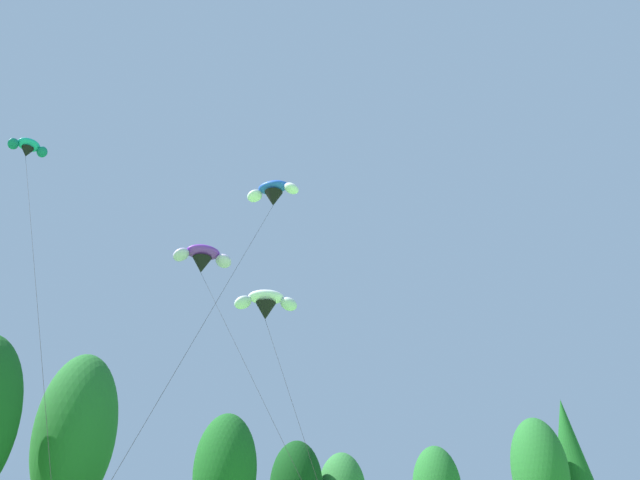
{
  "coord_description": "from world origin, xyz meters",
  "views": [
    {
      "loc": [
        -5.06,
        1.68,
        2.42
      ],
      "look_at": [
        2.77,
        21.69,
        13.07
      ],
      "focal_mm": 32.91,
      "sensor_mm": 36.0,
      "label": 1
    }
  ],
  "objects_px": {
    "parafoil_kite_high_teal": "(28,148)",
    "parafoil_kite_low_purple": "(202,258)",
    "parafoil_kite_mid_white": "(266,304)",
    "parafoil_kite_far_blue_white": "(273,193)"
  },
  "relations": [
    {
      "from": "parafoil_kite_low_purple",
      "to": "parafoil_kite_far_blue_white",
      "type": "bearing_deg",
      "value": -61.24
    },
    {
      "from": "parafoil_kite_mid_white",
      "to": "parafoil_kite_far_blue_white",
      "type": "relative_size",
      "value": 0.67
    },
    {
      "from": "parafoil_kite_high_teal",
      "to": "parafoil_kite_low_purple",
      "type": "xyz_separation_m",
      "value": [
        10.74,
        -2.21,
        -6.45
      ]
    },
    {
      "from": "parafoil_kite_high_teal",
      "to": "parafoil_kite_low_purple",
      "type": "bearing_deg",
      "value": -11.65
    },
    {
      "from": "parafoil_kite_mid_white",
      "to": "parafoil_kite_far_blue_white",
      "type": "distance_m",
      "value": 6.56
    },
    {
      "from": "parafoil_kite_high_teal",
      "to": "parafoil_kite_low_purple",
      "type": "height_order",
      "value": "parafoil_kite_high_teal"
    },
    {
      "from": "parafoil_kite_low_purple",
      "to": "parafoil_kite_high_teal",
      "type": "bearing_deg",
      "value": 168.35
    },
    {
      "from": "parafoil_kite_far_blue_white",
      "to": "parafoil_kite_low_purple",
      "type": "relative_size",
      "value": 1.11
    },
    {
      "from": "parafoil_kite_high_teal",
      "to": "parafoil_kite_far_blue_white",
      "type": "height_order",
      "value": "parafoil_kite_high_teal"
    },
    {
      "from": "parafoil_kite_far_blue_white",
      "to": "parafoil_kite_low_purple",
      "type": "height_order",
      "value": "parafoil_kite_far_blue_white"
    }
  ]
}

